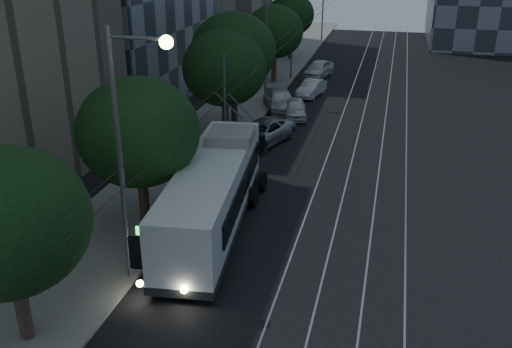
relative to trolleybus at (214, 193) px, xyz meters
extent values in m
plane|color=black|center=(3.46, -2.14, -1.63)|extent=(120.00, 120.00, 0.00)
cube|color=gray|center=(-4.04, 17.86, -1.56)|extent=(5.00, 90.00, 0.15)
cube|color=#95969E|center=(3.74, 17.86, -1.63)|extent=(0.08, 90.00, 0.02)
cube|color=#95969E|center=(5.18, 17.86, -1.63)|extent=(0.08, 90.00, 0.02)
cube|color=#95969E|center=(6.74, 17.86, -1.63)|extent=(0.08, 90.00, 0.02)
cube|color=#95969E|center=(8.18, 17.86, -1.63)|extent=(0.08, 90.00, 0.02)
cylinder|color=black|center=(-0.39, 17.86, 3.97)|extent=(0.02, 90.00, 0.02)
cylinder|color=black|center=(0.31, 17.86, 3.97)|extent=(0.02, 90.00, 0.02)
cylinder|color=#575759|center=(-1.84, 7.86, 1.37)|extent=(0.14, 0.14, 6.00)
cylinder|color=#575759|center=(-1.84, 27.86, 1.37)|extent=(0.14, 0.14, 6.00)
cylinder|color=#575759|center=(-1.84, 47.86, 1.37)|extent=(0.14, 0.14, 6.00)
cube|color=silver|center=(0.00, -0.16, 0.07)|extent=(3.61, 11.67, 2.73)
cube|color=black|center=(0.00, -0.16, -1.15)|extent=(3.65, 11.72, 0.33)
cube|color=black|center=(0.00, 0.32, 0.19)|extent=(3.42, 9.30, 1.00)
cube|color=black|center=(0.00, -5.87, 0.33)|extent=(2.14, 0.30, 1.24)
cube|color=black|center=(0.00, 5.55, 0.28)|extent=(1.94, 0.28, 0.96)
cube|color=green|center=(0.00, -5.87, 1.19)|extent=(1.53, 0.22, 0.31)
cube|color=gray|center=(0.00, 2.71, 1.67)|extent=(2.25, 2.30, 0.48)
sphere|color=white|center=(-0.81, -5.92, -0.92)|extent=(0.25, 0.25, 0.25)
sphere|color=white|center=(0.81, -5.92, -0.92)|extent=(0.25, 0.25, 0.25)
cylinder|color=#575759|center=(-0.29, 3.72, 2.75)|extent=(0.06, 4.34, 2.49)
cylinder|color=#575759|center=(0.29, 3.72, 2.75)|extent=(0.06, 4.34, 2.49)
cylinder|color=black|center=(-1.17, -3.83, -1.15)|extent=(0.29, 0.96, 0.96)
cylinder|color=black|center=(1.17, -3.83, -1.15)|extent=(0.29, 0.96, 0.96)
cylinder|color=black|center=(-1.17, 2.37, -1.15)|extent=(0.29, 0.96, 0.96)
cylinder|color=black|center=(1.17, 2.37, -1.15)|extent=(0.29, 0.96, 0.96)
cylinder|color=black|center=(-1.17, 4.21, -1.15)|extent=(0.29, 0.96, 0.96)
cylinder|color=black|center=(1.17, 4.21, -1.15)|extent=(0.29, 0.96, 0.96)
imported|color=#A0A4A8|center=(-0.50, 10.95, -0.92)|extent=(3.98, 5.63, 1.43)
imported|color=silver|center=(0.54, 16.86, -1.00)|extent=(2.25, 3.97, 1.28)
imported|color=silver|center=(-0.84, 18.41, -0.92)|extent=(3.73, 5.34, 1.44)
imported|color=silver|center=(0.76, 22.86, -1.01)|extent=(2.08, 3.98, 1.25)
imported|color=silver|center=(0.39, 29.39, -0.89)|extent=(2.63, 4.66, 1.49)
cylinder|color=#33231C|center=(-3.42, -8.72, -0.45)|extent=(0.44, 0.44, 2.37)
ellipsoid|color=black|center=(-3.42, -8.72, 2.58)|extent=(4.92, 4.92, 4.42)
cylinder|color=#33231C|center=(-3.04, -0.53, -0.44)|extent=(0.44, 0.44, 2.38)
ellipsoid|color=black|center=(-3.04, -0.53, 2.67)|extent=(5.14, 5.14, 4.63)
cylinder|color=#33231C|center=(-3.04, 11.86, -0.43)|extent=(0.44, 0.44, 2.41)
ellipsoid|color=black|center=(-3.04, 11.86, 2.72)|extent=(5.18, 5.18, 4.66)
cylinder|color=#33231C|center=(-3.04, 13.89, -0.14)|extent=(0.44, 0.44, 2.99)
ellipsoid|color=black|center=(-3.04, 13.89, 3.40)|extent=(5.45, 5.45, 4.91)
cylinder|color=#33231C|center=(-3.04, 26.29, -0.36)|extent=(0.44, 0.44, 2.55)
ellipsoid|color=black|center=(-3.04, 26.29, 2.75)|extent=(4.89, 4.89, 4.40)
cylinder|color=#33231C|center=(-3.54, 36.56, -0.26)|extent=(0.44, 0.44, 2.75)
ellipsoid|color=black|center=(-3.54, 36.56, 2.85)|extent=(4.63, 4.63, 4.17)
cylinder|color=#575759|center=(-1.74, -4.74, 3.02)|extent=(0.20, 0.20, 9.30)
cylinder|color=#575759|center=(-0.71, -4.74, 7.29)|extent=(2.05, 0.12, 0.12)
sphere|color=#E3C57C|center=(0.22, -4.74, 7.20)|extent=(0.44, 0.44, 0.44)
cylinder|color=#575759|center=(-2.34, 20.12, 3.17)|extent=(0.20, 0.20, 9.60)
camera|label=1|loc=(7.10, -21.18, 10.24)|focal=40.00mm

